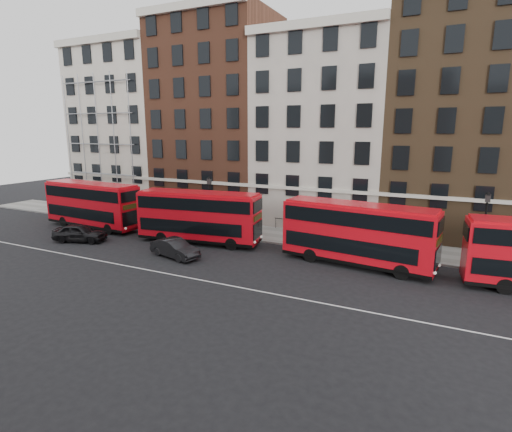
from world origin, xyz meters
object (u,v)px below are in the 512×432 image
at_px(bus_a, 92,204).
at_px(car_front, 175,248).
at_px(bus_c, 357,233).
at_px(bus_b, 198,216).
at_px(car_rear, 80,233).

height_order(bus_a, car_front, bus_a).
height_order(bus_a, bus_c, bus_c).
height_order(bus_b, car_rear, bus_b).
bearing_deg(car_rear, car_front, -108.17).
bearing_deg(bus_a, bus_c, 3.39).
relative_size(bus_c, car_front, 2.55).
bearing_deg(bus_a, car_front, -14.24).
bearing_deg(bus_b, car_front, -89.75).
distance_m(car_rear, car_front, 10.26).
distance_m(bus_a, bus_c, 26.19).
distance_m(bus_a, car_front, 14.00).
bearing_deg(bus_a, bus_b, 3.36).
distance_m(bus_a, bus_b, 12.65).
relative_size(bus_a, car_rear, 2.37).
bearing_deg(bus_c, car_front, -154.89).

